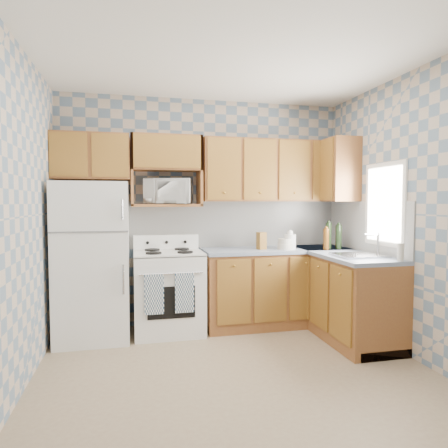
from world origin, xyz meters
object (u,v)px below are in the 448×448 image
at_px(refrigerator, 93,261).
at_px(electric_kettle, 290,242).
at_px(microwave, 169,191).

height_order(refrigerator, electric_kettle, refrigerator).
height_order(microwave, electric_kettle, microwave).
relative_size(microwave, electric_kettle, 3.03).
distance_m(refrigerator, electric_kettle, 2.24).
xyz_separation_m(microwave, electric_kettle, (1.40, -0.25, -0.59)).
xyz_separation_m(refrigerator, electric_kettle, (2.23, -0.05, 0.17)).
bearing_deg(microwave, refrigerator, -152.86).
distance_m(microwave, electric_kettle, 1.54).
bearing_deg(electric_kettle, microwave, 169.94).
bearing_deg(microwave, electric_kettle, 3.47).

